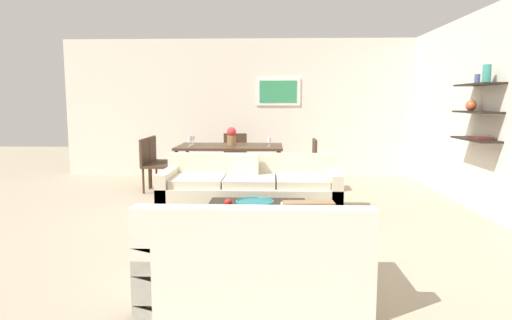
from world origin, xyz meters
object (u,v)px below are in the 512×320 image
object	(u,v)px
loveseat_white	(256,260)
centerpiece_vase	(231,136)
dining_chair_head	(235,154)
dining_chair_left_far	(159,158)
coffee_table	(257,225)
wine_glass_head	(232,136)
decorative_bowl	(255,204)
apple_on_coffee_table	(228,202)
sofa_beige	(250,193)
wine_glass_left_near	(190,139)
dining_chair_left_near	(151,161)
candle_jar	(284,207)
wine_glass_right_near	(269,140)
wine_glass_left_far	(193,138)
dining_chair_right_near	(307,162)
dining_table	(230,149)

from	to	relation	value
loveseat_white	centerpiece_vase	distance (m)	4.32
dining_chair_head	dining_chair_left_far	bearing A→B (deg)	-151.78
coffee_table	wine_glass_head	distance (m)	3.44
decorative_bowl	centerpiece_vase	world-z (taller)	centerpiece_vase
apple_on_coffee_table	centerpiece_vase	xyz separation A→B (m)	(-0.22, 2.88, 0.49)
sofa_beige	wine_glass_left_near	bearing A→B (deg)	124.02
decorative_bowl	dining_chair_left_near	size ratio (longest dim) A/B	0.45
decorative_bowl	candle_jar	xyz separation A→B (m)	(0.30, -0.07, -0.00)
dining_chair_left_far	wine_glass_right_near	distance (m)	2.00
apple_on_coffee_table	dining_chair_left_far	xyz separation A→B (m)	(-1.53, 3.06, 0.08)
apple_on_coffee_table	dining_chair_left_far	size ratio (longest dim) A/B	0.09
sofa_beige	centerpiece_vase	xyz separation A→B (m)	(-0.40, 1.78, 0.62)
wine_glass_left_far	dining_chair_left_near	bearing A→B (deg)	-150.23
dining_chair_right_near	wine_glass_left_far	world-z (taller)	wine_glass_left_far
decorative_bowl	wine_glass_head	world-z (taller)	wine_glass_head
candle_jar	wine_glass_left_near	world-z (taller)	wine_glass_left_near
loveseat_white	dining_chair_left_far	xyz separation A→B (m)	(-1.87, 4.42, 0.21)
dining_chair_head	wine_glass_left_near	size ratio (longest dim) A/B	5.35
dining_chair_left_far	dining_chair_right_near	bearing A→B (deg)	-10.19
apple_on_coffee_table	dining_table	distance (m)	2.85
dining_chair_left_near	dining_chair_left_far	distance (m)	0.46
candle_jar	dining_chair_head	size ratio (longest dim) A/B	0.10
candle_jar	coffee_table	bearing A→B (deg)	153.97
coffee_table	centerpiece_vase	size ratio (longest dim) A/B	3.50
wine_glass_left_far	centerpiece_vase	distance (m)	0.68
decorative_bowl	dining_chair_right_near	bearing A→B (deg)	74.48
dining_chair_right_near	wine_glass_left_near	world-z (taller)	wine_glass_left_near
decorative_bowl	wine_glass_left_near	size ratio (longest dim) A/B	2.42
loveseat_white	wine_glass_head	world-z (taller)	wine_glass_head
apple_on_coffee_table	dining_chair_left_far	bearing A→B (deg)	116.48
coffee_table	loveseat_white	bearing A→B (deg)	-88.38
decorative_bowl	dining_chair_right_near	xyz separation A→B (m)	(0.75, 2.71, 0.08)
dining_chair_left_near	dining_chair_right_near	world-z (taller)	same
dining_chair_right_near	loveseat_white	bearing A→B (deg)	-99.96
dining_table	dining_chair_left_far	xyz separation A→B (m)	(-1.28, 0.23, -0.18)
dining_chair_left_far	centerpiece_vase	size ratio (longest dim) A/B	2.89
decorative_bowl	wine_glass_head	size ratio (longest dim) A/B	2.26
apple_on_coffee_table	dining_chair_right_near	world-z (taller)	dining_chair_right_near
candle_jar	centerpiece_vase	xyz separation A→B (m)	(-0.82, 3.06, 0.48)
apple_on_coffee_table	dining_chair_left_near	xyz separation A→B (m)	(-1.53, 2.60, 0.08)
dining_chair_head	wine_glass_right_near	size ratio (longest dim) A/B	5.99
dining_table	dining_chair_left_near	xyz separation A→B (m)	(-1.28, -0.23, -0.18)
coffee_table	dining_chair_head	world-z (taller)	dining_chair_head
dining_chair_right_near	wine_glass_left_far	bearing A→B (deg)	169.56
dining_chair_left_near	centerpiece_vase	world-z (taller)	centerpiece_vase
sofa_beige	decorative_bowl	bearing A→B (deg)	-84.88
dining_chair_right_near	centerpiece_vase	bearing A→B (deg)	167.61
coffee_table	dining_chair_head	xyz separation A→B (m)	(-0.55, 3.79, 0.31)
apple_on_coffee_table	candle_jar	bearing A→B (deg)	-17.03
decorative_bowl	centerpiece_vase	size ratio (longest dim) A/B	1.31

